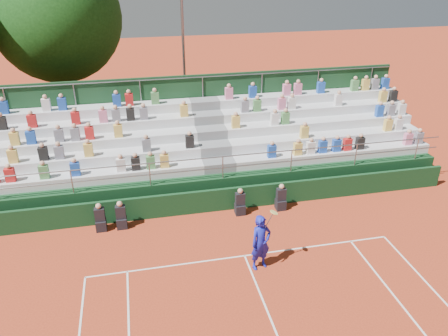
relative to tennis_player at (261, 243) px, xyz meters
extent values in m
plane|color=#AF3A1D|center=(-0.36, 0.68, -1.02)|extent=(90.00, 90.00, 0.00)
cube|color=white|center=(-0.36, 0.68, -1.01)|extent=(11.00, 0.06, 0.01)
cube|color=white|center=(-0.36, -2.52, -1.01)|extent=(0.06, 6.40, 0.01)
cube|color=black|center=(-0.36, 3.88, -0.52)|extent=(20.00, 0.15, 1.00)
cube|color=black|center=(-5.40, 3.43, -0.80)|extent=(0.40, 0.40, 0.44)
cube|color=black|center=(-5.40, 3.43, -0.32)|extent=(0.38, 0.25, 0.55)
sphere|color=tan|center=(-5.40, 3.43, 0.06)|extent=(0.22, 0.22, 0.22)
cube|color=black|center=(-4.62, 3.43, -0.80)|extent=(0.40, 0.40, 0.44)
cube|color=black|center=(-4.62, 3.43, -0.32)|extent=(0.38, 0.25, 0.55)
sphere|color=tan|center=(-4.62, 3.43, 0.06)|extent=(0.22, 0.22, 0.22)
cube|color=black|center=(0.15, 3.43, -0.80)|extent=(0.40, 0.40, 0.44)
cube|color=black|center=(0.15, 3.43, -0.32)|extent=(0.38, 0.25, 0.55)
sphere|color=tan|center=(0.15, 3.43, 0.06)|extent=(0.22, 0.22, 0.22)
cube|color=black|center=(1.90, 3.43, -0.80)|extent=(0.40, 0.40, 0.44)
cube|color=black|center=(1.90, 3.43, -0.32)|extent=(0.38, 0.25, 0.55)
sphere|color=tan|center=(1.90, 3.43, 0.06)|extent=(0.22, 0.22, 0.22)
cube|color=black|center=(-0.36, 6.98, -0.42)|extent=(20.00, 5.20, 1.20)
cube|color=silver|center=(-5.71, 5.31, 0.39)|extent=(9.30, 0.85, 0.42)
cube|color=silver|center=(4.99, 5.31, 0.39)|extent=(9.30, 0.85, 0.42)
cube|color=slate|center=(-0.36, 5.31, 0.39)|extent=(1.40, 0.85, 0.42)
cube|color=silver|center=(-5.71, 6.16, 0.81)|extent=(9.30, 0.85, 0.42)
cube|color=silver|center=(4.99, 6.16, 0.81)|extent=(9.30, 0.85, 0.42)
cube|color=slate|center=(-0.36, 6.16, 0.81)|extent=(1.40, 0.85, 0.42)
cube|color=silver|center=(-5.71, 7.01, 1.23)|extent=(9.30, 0.85, 0.42)
cube|color=silver|center=(4.99, 7.01, 1.23)|extent=(9.30, 0.85, 0.42)
cube|color=slate|center=(-0.36, 7.01, 1.23)|extent=(1.40, 0.85, 0.42)
cube|color=silver|center=(-5.71, 7.86, 1.65)|extent=(9.30, 0.85, 0.42)
cube|color=silver|center=(4.99, 7.86, 1.65)|extent=(9.30, 0.85, 0.42)
cube|color=slate|center=(-0.36, 7.86, 1.65)|extent=(1.40, 0.85, 0.42)
cube|color=silver|center=(-5.71, 8.71, 2.07)|extent=(9.30, 0.85, 0.42)
cube|color=silver|center=(4.99, 8.71, 2.07)|extent=(9.30, 0.85, 0.42)
cube|color=slate|center=(-0.36, 8.71, 2.07)|extent=(1.40, 0.85, 0.42)
cube|color=#173D1F|center=(-0.36, 9.23, 1.18)|extent=(20.00, 0.12, 4.40)
cylinder|color=gray|center=(-0.36, 4.43, 1.18)|extent=(20.00, 0.05, 0.05)
cylinder|color=gray|center=(-0.36, 9.13, 3.28)|extent=(20.00, 0.05, 0.05)
cube|color=red|center=(-8.72, 5.16, 0.88)|extent=(0.36, 0.24, 0.56)
cube|color=#4C8C4C|center=(-7.46, 5.16, 0.88)|extent=(0.36, 0.24, 0.56)
cube|color=#1E4CB2|center=(-6.27, 5.16, 0.88)|extent=(0.36, 0.24, 0.56)
cube|color=silver|center=(-4.47, 5.16, 0.88)|extent=(0.36, 0.24, 0.56)
cube|color=black|center=(-3.87, 5.16, 0.88)|extent=(0.36, 0.24, 0.56)
cube|color=#4C8C4C|center=(-3.27, 5.16, 0.88)|extent=(0.36, 0.24, 0.56)
cube|color=gold|center=(-2.70, 5.16, 0.88)|extent=(0.36, 0.24, 0.56)
cube|color=gold|center=(-8.71, 6.01, 1.30)|extent=(0.36, 0.24, 0.56)
cube|color=black|center=(-7.54, 6.01, 1.30)|extent=(0.36, 0.24, 0.56)
cube|color=slate|center=(-6.92, 6.01, 1.30)|extent=(0.36, 0.24, 0.56)
cube|color=gold|center=(-5.75, 6.01, 1.30)|extent=(0.36, 0.24, 0.56)
cube|color=slate|center=(-3.36, 6.01, 1.30)|extent=(0.36, 0.24, 0.56)
cube|color=black|center=(-1.50, 6.01, 1.30)|extent=(0.36, 0.24, 0.56)
cube|color=gold|center=(-8.72, 6.86, 1.72)|extent=(0.36, 0.24, 0.56)
cube|color=#1E4CB2|center=(-8.08, 6.86, 1.72)|extent=(0.36, 0.24, 0.56)
cube|color=slate|center=(-6.95, 6.86, 1.72)|extent=(0.36, 0.24, 0.56)
cube|color=slate|center=(-6.29, 6.86, 1.72)|extent=(0.36, 0.24, 0.56)
cube|color=red|center=(-5.70, 6.86, 1.72)|extent=(0.36, 0.24, 0.56)
cube|color=gold|center=(-4.50, 6.86, 1.72)|extent=(0.36, 0.24, 0.56)
cube|color=black|center=(-9.31, 7.71, 2.14)|extent=(0.36, 0.24, 0.56)
cube|color=red|center=(-8.10, 7.71, 2.14)|extent=(0.36, 0.24, 0.56)
cube|color=red|center=(-6.29, 7.71, 2.14)|extent=(0.36, 0.24, 0.56)
cube|color=pink|center=(-5.11, 7.71, 2.14)|extent=(0.36, 0.24, 0.56)
cube|color=slate|center=(-4.55, 7.71, 2.14)|extent=(0.36, 0.24, 0.56)
cube|color=black|center=(-3.91, 7.71, 2.14)|extent=(0.36, 0.24, 0.56)
cube|color=slate|center=(-3.32, 7.71, 2.14)|extent=(0.36, 0.24, 0.56)
cube|color=gold|center=(-1.49, 7.71, 2.14)|extent=(0.36, 0.24, 0.56)
cube|color=#1E4CB2|center=(-9.33, 8.56, 2.56)|extent=(0.36, 0.24, 0.56)
cube|color=silver|center=(-7.56, 8.56, 2.56)|extent=(0.36, 0.24, 0.56)
cube|color=#1E4CB2|center=(-6.88, 8.56, 2.56)|extent=(0.36, 0.24, 0.56)
cube|color=#1E4CB2|center=(-4.48, 8.56, 2.56)|extent=(0.36, 0.24, 0.56)
cube|color=red|center=(-3.91, 8.56, 2.56)|extent=(0.36, 0.24, 0.56)
cube|color=#4C8C4C|center=(-2.72, 8.56, 2.56)|extent=(0.36, 0.24, 0.56)
cube|color=#1E4CB2|center=(1.99, 5.16, 0.88)|extent=(0.36, 0.24, 0.56)
cube|color=gold|center=(3.19, 5.16, 0.88)|extent=(0.36, 0.24, 0.56)
cube|color=silver|center=(3.80, 5.16, 0.88)|extent=(0.36, 0.24, 0.56)
cube|color=#1E4CB2|center=(4.37, 5.16, 0.88)|extent=(0.36, 0.24, 0.56)
cube|color=#1E4CB2|center=(5.04, 5.16, 0.88)|extent=(0.36, 0.24, 0.56)
cube|color=red|center=(5.57, 5.16, 0.88)|extent=(0.36, 0.24, 0.56)
cube|color=black|center=(6.19, 5.16, 0.88)|extent=(0.36, 0.24, 0.56)
cube|color=pink|center=(8.63, 5.16, 0.88)|extent=(0.36, 0.24, 0.56)
cube|color=slate|center=(9.18, 5.16, 0.88)|extent=(0.36, 0.24, 0.56)
cube|color=gold|center=(3.80, 6.01, 1.30)|extent=(0.36, 0.24, 0.56)
cube|color=gold|center=(8.03, 6.01, 1.30)|extent=(0.36, 0.24, 0.56)
cube|color=silver|center=(8.58, 6.01, 1.30)|extent=(0.36, 0.24, 0.56)
cube|color=gold|center=(0.76, 6.86, 1.72)|extent=(0.36, 0.24, 0.56)
cube|color=silver|center=(2.63, 6.86, 1.72)|extent=(0.36, 0.24, 0.56)
cube|color=#4C8C4C|center=(3.15, 6.86, 1.72)|extent=(0.36, 0.24, 0.56)
cube|color=#1E4CB2|center=(8.00, 6.86, 1.72)|extent=(0.36, 0.24, 0.56)
cube|color=slate|center=(8.61, 6.86, 1.72)|extent=(0.36, 0.24, 0.56)
cube|color=silver|center=(9.19, 6.86, 1.72)|extent=(0.36, 0.24, 0.56)
cube|color=slate|center=(1.41, 7.71, 2.14)|extent=(0.36, 0.24, 0.56)
cube|color=#4C8C4C|center=(2.01, 7.71, 2.14)|extent=(0.36, 0.24, 0.56)
cube|color=pink|center=(3.24, 7.71, 2.14)|extent=(0.36, 0.24, 0.56)
cube|color=silver|center=(3.75, 7.71, 2.14)|extent=(0.36, 0.24, 0.56)
cube|color=silver|center=(6.18, 7.71, 2.14)|extent=(0.36, 0.24, 0.56)
cube|color=gold|center=(8.60, 7.71, 2.14)|extent=(0.36, 0.24, 0.56)
cube|color=black|center=(9.17, 7.71, 2.14)|extent=(0.36, 0.24, 0.56)
cube|color=pink|center=(0.82, 8.56, 2.56)|extent=(0.36, 0.24, 0.56)
cube|color=#1E4CB2|center=(2.01, 8.56, 2.56)|extent=(0.36, 0.24, 0.56)
cube|color=pink|center=(3.76, 8.56, 2.56)|extent=(0.36, 0.24, 0.56)
cube|color=pink|center=(4.35, 8.56, 2.56)|extent=(0.36, 0.24, 0.56)
cube|color=#1E4CB2|center=(5.57, 8.56, 2.56)|extent=(0.36, 0.24, 0.56)
cube|color=#4C8C4C|center=(7.42, 8.56, 2.56)|extent=(0.36, 0.24, 0.56)
cube|color=gold|center=(8.03, 8.56, 2.56)|extent=(0.36, 0.24, 0.56)
cube|color=slate|center=(8.57, 8.56, 2.56)|extent=(0.36, 0.24, 0.56)
cube|color=#1E4CB2|center=(9.15, 8.56, 2.56)|extent=(0.36, 0.24, 0.56)
imported|color=#171DAC|center=(0.00, 0.00, 0.00)|extent=(0.85, 0.67, 2.03)
cylinder|color=gray|center=(0.25, 0.00, 0.83)|extent=(0.26, 0.03, 0.51)
cylinder|color=#E5D866|center=(0.40, 0.00, 1.13)|extent=(0.26, 0.28, 0.14)
cylinder|color=#392714|center=(-7.33, 14.33, 0.89)|extent=(0.50, 0.50, 3.81)
sphere|color=#0F350E|center=(-7.33, 14.33, 5.54)|extent=(6.86, 6.86, 6.86)
cylinder|color=gray|center=(-0.69, 13.57, 2.82)|extent=(0.16, 0.16, 7.67)
camera|label=1|loc=(-3.71, -11.40, 8.75)|focal=35.00mm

